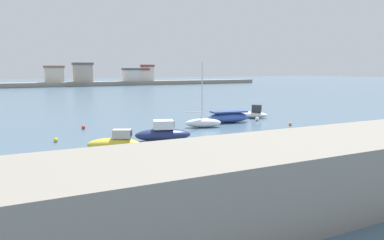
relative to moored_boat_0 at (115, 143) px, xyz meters
name	(u,v)px	position (x,y,z in m)	size (l,w,h in m)	color
ground_plane	(297,146)	(12.37, -4.26, -0.54)	(400.00, 400.00, 0.00)	#476075
moored_boat_0	(115,143)	(0.00, 0.00, 0.00)	(3.85, 2.71, 1.50)	yellow
moored_boat_1	(163,133)	(4.27, 1.75, 0.07)	(4.63, 2.95, 1.63)	navy
moored_boat_2	(203,122)	(10.26, 6.22, -0.06)	(3.68, 2.24, 6.18)	white
moored_boat_3	(229,117)	(14.23, 7.90, 0.04)	(4.86, 2.34, 1.20)	#3856A8
moored_boat_4	(253,114)	(18.57, 9.65, -0.04)	(3.58, 3.36, 1.53)	white
mooring_buoy_0	(83,127)	(-0.16, 10.37, -0.36)	(0.36, 0.36, 0.36)	red
mooring_buoy_1	(362,129)	(21.82, -2.30, -0.34)	(0.40, 0.40, 0.40)	red
mooring_buoy_2	(290,124)	(18.55, 3.37, -0.38)	(0.31, 0.31, 0.31)	orange
mooring_buoy_3	(56,140)	(-3.21, 5.11, -0.37)	(0.34, 0.34, 0.34)	yellow
mooring_buoy_4	(257,119)	(17.52, 7.39, -0.32)	(0.44, 0.44, 0.44)	white
distant_shoreline	(61,80)	(9.29, 97.24, 1.48)	(135.18, 7.79, 7.47)	gray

